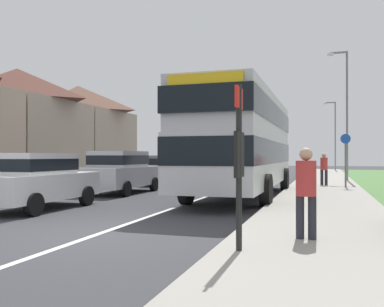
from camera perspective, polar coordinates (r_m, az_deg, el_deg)
The scene contains 14 objects.
ground_plane at distance 8.42m, azimuth -13.13°, elevation -10.79°, with size 120.00×120.00×0.00m, color #38383D.
lane_marking_centre at distance 15.77m, azimuth 1.93°, elevation -5.88°, with size 0.14×60.00×0.01m, color silver.
pavement_near_side at distance 13.20m, azimuth 17.45°, elevation -6.70°, with size 3.20×68.00×0.12m, color #9E998E.
double_decker_bus at distance 15.72m, azimuth 6.86°, elevation 1.90°, with size 2.80×10.49×3.70m.
parked_car_white at distance 12.76m, azimuth -20.43°, elevation -3.20°, with size 1.89×3.96×1.61m.
parked_car_silver at distance 17.41m, azimuth -9.64°, elevation -2.26°, with size 1.93×4.35×1.72m.
parked_car_grey at distance 22.25m, azimuth -2.86°, elevation -2.06°, with size 1.90×3.93×1.55m.
pedestrian_at_stop at distance 7.41m, azimuth 15.21°, elevation -4.61°, with size 0.34×0.34×1.67m.
pedestrian_walking_away at distance 21.34m, azimuth 17.47°, elevation -1.80°, with size 0.34×0.34×1.67m.
bus_stop_sign at distance 6.31m, azimuth 6.39°, elevation -0.23°, with size 0.09×0.52×2.60m.
cycle_route_sign at distance 20.07m, azimuth 20.11°, elevation -0.60°, with size 0.44×0.08×2.52m.
street_lamp_mid at distance 25.90m, azimuth 20.06°, elevation 5.91°, with size 1.14×0.20×7.57m.
street_lamp_far at distance 43.79m, azimuth 18.71°, elevation 2.89°, with size 1.14×0.20×6.86m.
house_terrace_far_side at distance 28.37m, azimuth -22.66°, elevation 3.66°, with size 6.98×20.17×6.98m.
Camera 1 is at (4.22, -7.12, 1.53)m, focal length 39.33 mm.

